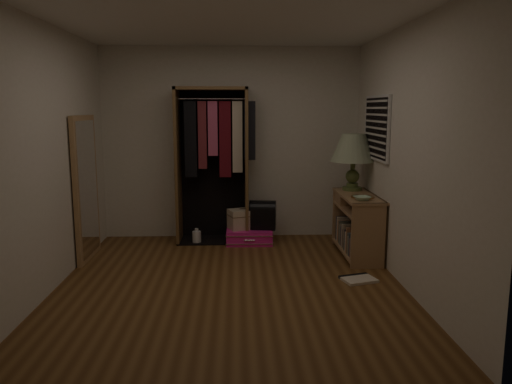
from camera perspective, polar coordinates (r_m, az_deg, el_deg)
ground at (r=5.18m, az=-2.95°, el=-10.55°), size 4.00×4.00×0.00m
room_walls at (r=4.92m, az=-2.21°, el=6.28°), size 3.52×4.02×2.60m
console_bookshelf at (r=6.25m, az=11.38°, el=-3.47°), size 0.42×1.12×0.75m
open_wardrobe at (r=6.67m, az=-4.72°, el=4.64°), size 1.04×0.50×2.05m
floor_mirror at (r=6.20m, az=-18.86°, el=0.41°), size 0.06×0.80×1.70m
pink_suitcase at (r=6.68m, az=-0.78°, el=-5.05°), size 0.62×0.46×0.19m
train_case at (r=6.67m, az=-1.46°, el=-3.08°), size 0.45×0.38×0.28m
black_bag at (r=6.65m, az=0.77°, el=-2.55°), size 0.38×0.27×0.38m
table_lamp at (r=6.40m, az=11.06°, el=4.82°), size 0.60×0.60×0.71m
brass_tray at (r=5.95m, az=12.07°, el=-0.55°), size 0.35×0.35×0.02m
ceramic_bowl at (r=5.77m, az=12.03°, el=-0.71°), size 0.22×0.22×0.05m
white_jug at (r=6.70m, az=-6.79°, el=-5.14°), size 0.14×0.14×0.20m
floor_book at (r=5.41m, az=11.54°, el=-9.69°), size 0.40×0.35×0.03m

